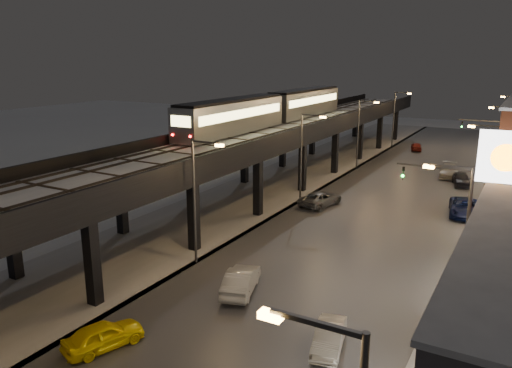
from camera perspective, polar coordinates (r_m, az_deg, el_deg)
The scene contains 28 objects.
ground at distance 28.03m, azimuth -22.24°, elevation -17.84°, with size 220.00×220.00×0.00m, color silver.
road_surface at distance 52.49m, azimuth 15.06°, elevation -2.08°, with size 17.00×120.00×0.06m, color #46474D.
sidewalk_right at distance 51.12m, azimuth 25.96°, elevation -3.46°, with size 4.00×120.00×0.14m, color #9FA1A8.
under_viaduct_pavement at distance 57.11m, azimuth 1.88°, elevation -0.26°, with size 11.00×120.00×0.06m, color #9FA1A8.
elevated_viaduct at distance 53.22m, azimuth 0.35°, elevation 4.82°, with size 9.00×100.00×6.30m.
viaduct_trackbed at distance 53.21m, azimuth 0.41°, elevation 5.66°, with size 8.40×100.00×0.32m.
viaduct_parapet_streetside at distance 51.21m, azimuth 4.71°, elevation 5.79°, with size 0.30×100.00×1.10m, color black.
viaduct_parapet_far at distance 55.38m, azimuth -3.53°, elevation 6.46°, with size 0.30×100.00×1.10m, color black.
streetlight_left_1 at distance 34.82m, azimuth -6.74°, elevation -1.08°, with size 2.57×0.28×9.00m.
streetlight_right_1 at distance 28.68m, azimuth 22.35°, elevation -5.50°, with size 2.56×0.28×9.00m.
streetlight_left_2 at distance 50.09m, azimuth 5.47°, elevation 3.71°, with size 2.57×0.28×9.00m.
streetlight_right_2 at distance 46.03m, azimuth 25.35°, elevation 1.42°, with size 2.56×0.28×9.00m.
streetlight_left_3 at distance 66.73m, azimuth 11.83°, elevation 6.13°, with size 2.57×0.28×9.00m.
streetlight_right_3 at distance 63.75m, azimuth 26.69°, elevation 4.53°, with size 2.56×0.28×9.00m.
streetlight_left_4 at distance 83.94m, azimuth 15.65°, elevation 7.55°, with size 2.57×0.28×9.00m.
traffic_light_rig_a at distance 37.54m, azimuth 22.74°, elevation -2.15°, with size 6.10×0.34×7.00m.
traffic_light_rig_b at distance 66.86m, azimuth 26.02°, elevation 4.36°, with size 6.10×0.34×7.00m.
subway_train at distance 61.08m, azimuth 2.01°, elevation 8.67°, with size 2.97×36.41×3.55m.
car_taxi at distance 27.53m, azimuth -17.03°, elevation -16.29°, with size 1.65×4.10×1.40m, color yellow.
car_near_white at distance 31.89m, azimuth -1.72°, elevation -11.04°, with size 1.63×4.68×1.54m, color #A8AAAB.
car_mid_silver at distance 49.94m, azimuth 7.39°, elevation -1.70°, with size 2.40×5.21×1.45m, color #57595E.
car_far_white at distance 82.54m, azimuth 17.86°, elevation 4.05°, with size 1.52×3.79×1.29m, color maroon.
car_onc_silver at distance 26.63m, azimuth 8.34°, elevation -17.04°, with size 1.35×3.86×1.27m, color silver.
car_onc_dark at distance 50.28m, azimuth 22.69°, elevation -2.56°, with size 2.56×5.54×1.54m, color #0F1846.
car_onc_white at distance 65.72m, azimuth 21.16°, elevation 1.36°, with size 2.11×5.18×1.50m, color #999999.
car_onc_red at distance 61.89m, azimuth 22.44°, elevation 0.47°, with size 1.76×4.37×1.49m, color black.
sign_citgo at distance 25.29m, azimuth 26.31°, elevation -0.42°, with size 2.37×0.39×11.25m.
sign_carwash at distance 35.38m, azimuth 26.89°, elevation -1.07°, with size 1.63×0.35×8.47m.
Camera 1 is at (19.51, -14.02, 14.45)m, focal length 35.00 mm.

